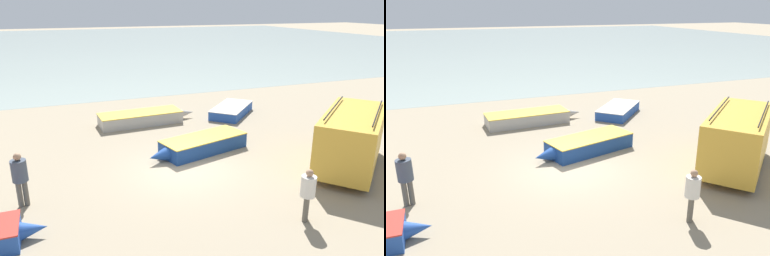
{
  "view_description": "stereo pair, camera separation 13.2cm",
  "coord_description": "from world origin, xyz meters",
  "views": [
    {
      "loc": [
        -4.52,
        -12.45,
        6.05
      ],
      "look_at": [
        1.04,
        1.84,
        1.0
      ],
      "focal_mm": 35.0,
      "sensor_mm": 36.0,
      "label": 1
    },
    {
      "loc": [
        -4.4,
        -12.49,
        6.05
      ],
      "look_at": [
        1.04,
        1.84,
        1.0
      ],
      "focal_mm": 35.0,
      "sensor_mm": 36.0,
      "label": 2
    }
  ],
  "objects": [
    {
      "name": "ground_plane",
      "position": [
        0.0,
        0.0,
        0.0
      ],
      "size": [
        200.0,
        200.0,
        0.0
      ],
      "primitive_type": "plane",
      "color": "gray"
    },
    {
      "name": "parked_van",
      "position": [
        6.02,
        -2.15,
        1.23
      ],
      "size": [
        4.92,
        4.49,
        2.38
      ],
      "rotation": [
        0.0,
        0.0,
        0.68
      ],
      "color": "gold",
      "rests_on": "ground_plane"
    },
    {
      "name": "sea_water",
      "position": [
        0.0,
        52.0,
        0.0
      ],
      "size": [
        120.0,
        80.0,
        0.01
      ],
      "primitive_type": "cube",
      "color": "#99A89E",
      "rests_on": "ground_plane"
    },
    {
      "name": "fisherman_1",
      "position": [
        2.09,
        -4.66,
        0.98
      ],
      "size": [
        0.43,
        0.43,
        1.63
      ],
      "rotation": [
        0.0,
        0.0,
        5.48
      ],
      "color": "#5B564C",
      "rests_on": "ground_plane"
    },
    {
      "name": "fishing_rowboat_1",
      "position": [
        0.02,
        6.38,
        0.32
      ],
      "size": [
        5.31,
        1.78,
        0.63
      ],
      "rotation": [
        0.0,
        0.0,
        0.05
      ],
      "color": "#ADA89E",
      "rests_on": "ground_plane"
    },
    {
      "name": "fishing_rowboat_0",
      "position": [
        1.29,
        1.48,
        0.33
      ],
      "size": [
        4.7,
        2.38,
        0.66
      ],
      "rotation": [
        0.0,
        0.0,
        3.4
      ],
      "color": "navy",
      "rests_on": "ground_plane"
    },
    {
      "name": "fisherman_0",
      "position": [
        -5.67,
        -0.75,
        1.07
      ],
      "size": [
        0.47,
        0.47,
        1.79
      ],
      "rotation": [
        0.0,
        0.0,
        4.95
      ],
      "color": "#5B564C",
      "rests_on": "ground_plane"
    },
    {
      "name": "fishing_rowboat_3",
      "position": [
        5.24,
        6.23,
        0.26
      ],
      "size": [
        3.61,
        3.64,
        0.53
      ],
      "rotation": [
        0.0,
        0.0,
        0.79
      ],
      "color": "#234CA3",
      "rests_on": "ground_plane"
    }
  ]
}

